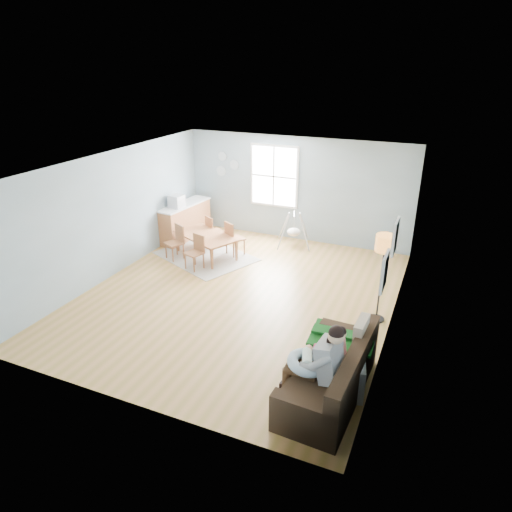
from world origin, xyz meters
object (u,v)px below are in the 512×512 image
at_px(dining_table, 205,246).
at_px(counter, 185,221).
at_px(storage_cube, 346,379).
at_px(floor_lamp, 384,251).
at_px(sofa, 333,377).
at_px(father, 318,362).
at_px(chair_nw, 213,230).
at_px(chair_sw, 177,240).
at_px(chair_se, 196,250).
at_px(toddler, 333,345).
at_px(baby_swing, 294,231).
at_px(monitor, 176,201).
at_px(chair_ne, 233,237).

distance_m(dining_table, counter, 1.43).
bearing_deg(dining_table, storage_cube, -14.77).
height_order(floor_lamp, storage_cube, floor_lamp).
relative_size(storage_cube, dining_table, 0.36).
distance_m(sofa, floor_lamp, 2.60).
height_order(father, storage_cube, father).
xyz_separation_m(dining_table, chair_nw, (-0.15, 0.67, 0.17)).
bearing_deg(chair_sw, father, -38.56).
bearing_deg(chair_sw, storage_cube, -33.59).
distance_m(chair_sw, chair_se, 0.79).
bearing_deg(floor_lamp, chair_nw, 156.09).
height_order(toddler, baby_swing, toddler).
relative_size(storage_cube, counter, 0.32).
distance_m(sofa, monitor, 6.79).
bearing_deg(dining_table, sofa, -16.71).
bearing_deg(toddler, chair_nw, 135.38).
distance_m(chair_se, baby_swing, 2.73).
xyz_separation_m(father, chair_se, (-3.82, 3.30, -0.28)).
xyz_separation_m(toddler, chair_se, (-3.90, 2.81, -0.27)).
bearing_deg(storage_cube, chair_ne, 133.42).
height_order(sofa, floor_lamp, floor_lamp).
bearing_deg(baby_swing, chair_se, -125.88).
xyz_separation_m(dining_table, chair_ne, (0.58, 0.34, 0.20)).
distance_m(floor_lamp, dining_table, 4.69).
xyz_separation_m(toddler, dining_table, (-4.04, 3.47, -0.43)).
bearing_deg(dining_table, baby_swing, 66.77).
bearing_deg(counter, chair_se, -51.54).
bearing_deg(chair_sw, toddler, -34.06).
bearing_deg(monitor, floor_lamp, -19.14).
relative_size(dining_table, monitor, 4.18).
bearing_deg(baby_swing, chair_ne, -134.00).
distance_m(floor_lamp, counter, 5.96).
bearing_deg(chair_ne, dining_table, -149.09).
distance_m(storage_cube, chair_nw, 6.15).
xyz_separation_m(chair_ne, monitor, (-1.70, 0.23, 0.63)).
height_order(sofa, chair_se, sofa).
height_order(father, toddler, father).
relative_size(toddler, baby_swing, 0.76).
distance_m(floor_lamp, chair_sw, 5.12).
relative_size(father, storage_cube, 2.41).
bearing_deg(sofa, chair_ne, 131.34).
bearing_deg(storage_cube, chair_se, 144.90).
bearing_deg(toddler, chair_se, 144.27).
distance_m(floor_lamp, chair_nw, 5.02).
distance_m(father, floor_lamp, 2.75).
distance_m(toddler, counter, 6.75).
distance_m(chair_sw, chair_nw, 1.10).
xyz_separation_m(chair_sw, monitor, (-0.54, 0.92, 0.65)).
bearing_deg(floor_lamp, chair_sw, 168.72).
bearing_deg(toddler, counter, 139.66).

